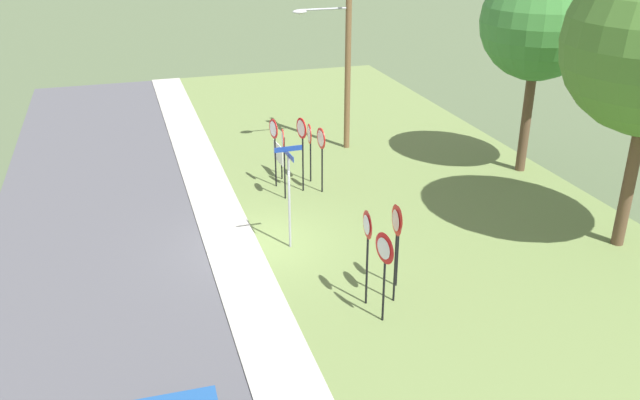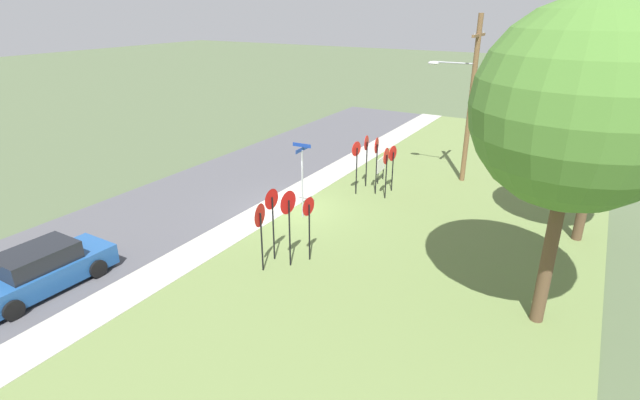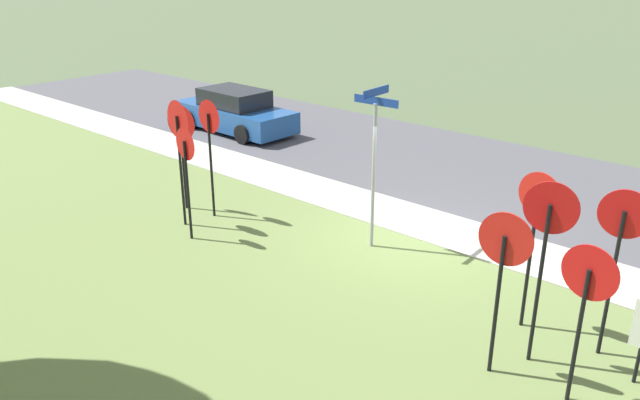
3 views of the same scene
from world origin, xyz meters
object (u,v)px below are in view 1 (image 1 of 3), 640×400
Objects in this scene: street_name_post at (289,189)px; oak_tree_left at (539,23)px; yield_sign_far_right at (398,228)px; yield_sign_near_right at (367,236)px; stop_sign_far_left at (283,149)px; stop_sign_far_center at (302,138)px; notice_board at (278,155)px; yield_sign_far_left at (396,230)px; stop_sign_near_left at (274,138)px; stop_sign_near_right at (321,146)px; stop_sign_far_right at (310,140)px; utility_pole at (344,45)px; yield_sign_near_left at (384,257)px.

oak_tree_left reaches higher than street_name_post.
yield_sign_near_right is at bearing -56.73° from yield_sign_far_right.
stop_sign_far_left is 0.79× the size of street_name_post.
stop_sign_far_center reaches higher than notice_board.
yield_sign_far_left is 0.83m from yield_sign_far_right.
stop_sign_far_left reaches higher than yield_sign_far_right.
stop_sign_near_left is 0.94× the size of stop_sign_far_center.
stop_sign_near_right reaches higher than notice_board.
stop_sign_far_center is 0.85× the size of street_name_post.
stop_sign_far_right is (-1.23, 1.29, -0.22)m from stop_sign_far_left.
street_name_post is 0.41× the size of oak_tree_left.
street_name_post is at bearing -28.92° from utility_pole.
oak_tree_left reaches higher than stop_sign_far_center.
stop_sign_far_center is (-0.30, -0.62, 0.24)m from stop_sign_near_right.
utility_pole is at bearing 173.22° from yield_sign_far_right.
yield_sign_far_right is at bearing 3.45° from notice_board.
oak_tree_left is at bearing 130.57° from yield_sign_near_right.
notice_board is at bearing -55.71° from utility_pole.
stop_sign_near_left is at bearing 171.77° from yield_sign_near_left.
notice_board is at bearing -128.37° from stop_sign_far_right.
yield_sign_far_left is at bearing -49.43° from oak_tree_left.
notice_board is (2.27, -3.34, -3.48)m from utility_pole.
yield_sign_far_left is 11.54m from oak_tree_left.
yield_sign_near_left is (9.09, 0.47, -0.05)m from stop_sign_near_left.
yield_sign_near_right is (8.32, -0.98, 0.35)m from stop_sign_far_right.
stop_sign_far_center is 9.34m from oak_tree_left.
yield_sign_near_left is at bearing -3.00° from notice_board.
yield_sign_far_left is (7.18, 1.04, 0.22)m from stop_sign_far_left.
stop_sign_near_right is (1.00, 1.44, -0.11)m from stop_sign_near_left.
stop_sign_near_left is 5.53m from utility_pole.
yield_sign_near_right is at bearing 10.81° from stop_sign_far_left.
street_name_post is (-3.66, -1.76, -0.16)m from yield_sign_far_left.
stop_sign_far_center is 1.04× the size of yield_sign_near_right.
stop_sign_far_left is at bearing -86.83° from stop_sign_near_right.
stop_sign_near_left is 1.09m from stop_sign_far_center.
stop_sign_far_left is 0.93× the size of yield_sign_far_left.
oak_tree_left is at bearing 87.05° from stop_sign_far_right.
stop_sign_near_left is 1.06× the size of yield_sign_near_left.
yield_sign_near_left reaches higher than stop_sign_far_right.
yield_sign_near_right is at bearing -91.66° from yield_sign_far_left.
yield_sign_far_left is 4.07m from street_name_post.
yield_sign_near_left is 10.13m from notice_board.
stop_sign_far_center is 0.98m from stop_sign_far_right.
stop_sign_far_left is at bearing -39.59° from utility_pole.
yield_sign_near_right reaches higher than notice_board.
stop_sign_far_center reaches higher than yield_sign_near_left.
yield_sign_far_right is at bearing 121.03° from yield_sign_near_right.
utility_pole is 6.35× the size of notice_board.
yield_sign_far_right is (6.50, 1.40, -0.10)m from stop_sign_far_left.
stop_sign_far_left is 2.40m from notice_board.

